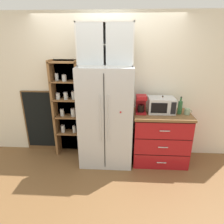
# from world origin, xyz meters

# --- Properties ---
(ground_plane) EXTENTS (10.76, 10.76, 0.00)m
(ground_plane) POSITION_xyz_m (0.00, 0.00, 0.00)
(ground_plane) COLOR brown
(wall_back_cream) EXTENTS (5.05, 0.10, 2.55)m
(wall_back_cream) POSITION_xyz_m (0.00, 0.40, 1.27)
(wall_back_cream) COLOR silver
(wall_back_cream) RESTS_ON ground
(refrigerator) EXTENTS (0.89, 0.67, 1.71)m
(refrigerator) POSITION_xyz_m (0.00, 0.03, 0.86)
(refrigerator) COLOR silver
(refrigerator) RESTS_ON ground
(pantry_shelf_column) EXTENTS (0.54, 0.28, 1.78)m
(pantry_shelf_column) POSITION_xyz_m (-0.74, 0.29, 0.93)
(pantry_shelf_column) COLOR brown
(pantry_shelf_column) RESTS_ON ground
(counter_cabinet) EXTENTS (0.97, 0.62, 0.93)m
(counter_cabinet) POSITION_xyz_m (0.95, 0.06, 0.47)
(counter_cabinet) COLOR #A8161C
(counter_cabinet) RESTS_ON ground
(microwave) EXTENTS (0.44, 0.33, 0.26)m
(microwave) POSITION_xyz_m (0.93, 0.11, 1.06)
(microwave) COLOR silver
(microwave) RESTS_ON counter_cabinet
(coffee_maker) EXTENTS (0.17, 0.20, 0.31)m
(coffee_maker) POSITION_xyz_m (0.59, 0.06, 1.08)
(coffee_maker) COLOR #A8161C
(coffee_maker) RESTS_ON counter_cabinet
(mug_sage) EXTENTS (0.12, 0.09, 0.10)m
(mug_sage) POSITION_xyz_m (1.35, 0.02, 0.98)
(mug_sage) COLOR #8CA37F
(mug_sage) RESTS_ON counter_cabinet
(bottle_green) EXTENTS (0.07, 0.07, 0.30)m
(bottle_green) POSITION_xyz_m (1.23, 0.05, 1.06)
(bottle_green) COLOR #285B33
(bottle_green) RESTS_ON counter_cabinet
(bottle_amber) EXTENTS (0.06, 0.06, 0.28)m
(bottle_amber) POSITION_xyz_m (0.95, 0.14, 1.05)
(bottle_amber) COLOR brown
(bottle_amber) RESTS_ON counter_cabinet
(upper_cabinet) EXTENTS (0.86, 0.32, 0.63)m
(upper_cabinet) POSITION_xyz_m (0.00, 0.07, 2.03)
(upper_cabinet) COLOR silver
(upper_cabinet) RESTS_ON refrigerator
(chalkboard_menu) EXTENTS (0.60, 0.04, 1.21)m
(chalkboard_menu) POSITION_xyz_m (-1.33, 0.33, 0.61)
(chalkboard_menu) COLOR brown
(chalkboard_menu) RESTS_ON ground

